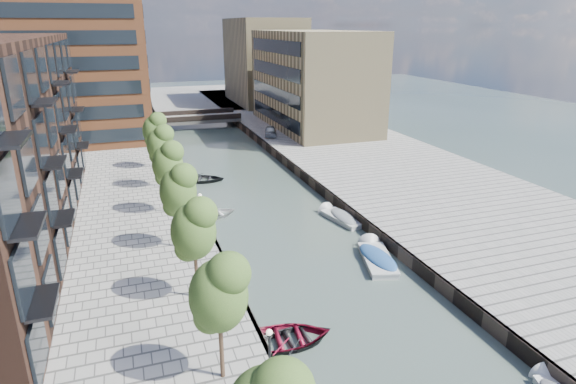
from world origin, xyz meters
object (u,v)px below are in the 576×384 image
tree_5 (160,143)px  tree_3 (178,189)px  tree_4 (168,162)px  sloop_3 (213,217)px  motorboat_4 (340,217)px  sloop_2 (285,343)px  tree_6 (154,129)px  car (271,131)px  tree_2 (193,228)px  motorboat_3 (376,257)px  bridge (198,118)px  sloop_4 (202,181)px  tree_1 (218,291)px  sloop_1 (295,343)px

tree_5 → tree_3: bearing=-90.0°
tree_4 → tree_3: bearing=-90.0°
sloop_3 → motorboat_4: size_ratio=0.88×
sloop_2 → tree_6: bearing=11.8°
sloop_3 → motorboat_4: 10.99m
tree_6 → tree_5: bearing=-90.0°
tree_5 → sloop_2: tree_5 is taller
sloop_3 → car: (12.89, 24.94, 1.68)m
tree_2 → motorboat_4: tree_2 is taller
sloop_2 → car: (12.55, 43.54, 1.68)m
motorboat_3 → bridge: bearing=94.9°
tree_4 → sloop_2: (3.77, -18.42, -5.31)m
tree_6 → sloop_4: bearing=-38.9°
motorboat_4 → tree_1: bearing=-128.5°
sloop_2 → car: size_ratio=1.26×
tree_3 → bridge: bearing=79.7°
sloop_3 → tree_3: bearing=140.5°
sloop_4 → tree_5: bearing=149.6°
tree_1 → tree_5: same height
tree_5 → sloop_3: size_ratio=1.34×
tree_1 → sloop_4: bearing=82.4°
tree_3 → motorboat_4: (13.66, 3.17, -5.11)m
motorboat_3 → motorboat_4: bearing=84.3°
bridge → tree_6: (-8.50, -26.00, 3.92)m
motorboat_4 → bridge: bearing=96.7°
tree_6 → sloop_4: (4.20, -3.38, -5.31)m
tree_1 → tree_3: 14.00m
tree_1 → sloop_2: bearing=34.4°
tree_2 → bridge: bearing=81.1°
tree_4 → sloop_2: 19.54m
tree_1 → motorboat_4: bearing=51.5°
tree_1 → sloop_1: tree_1 is taller
sloop_2 → tree_1: bearing=129.6°
tree_4 → sloop_4: tree_4 is taller
tree_5 → motorboat_4: tree_5 is taller
bridge → sloop_3: bearing=-97.3°
tree_6 → car: tree_6 is taller
sloop_1 → motorboat_3: 11.13m
tree_1 → motorboat_3: (12.89, 9.45, -5.09)m
tree_2 → sloop_3: 15.52m
bridge → sloop_3: 40.17m
tree_5 → car: 24.65m
motorboat_4 → tree_6: bearing=127.5°
tree_5 → sloop_3: (3.42, -6.83, -5.31)m
tree_3 → motorboat_3: (12.89, -4.55, -5.09)m
bridge → sloop_2: bridge is taller
bridge → tree_3: bearing=-100.3°
tree_6 → sloop_3: (3.42, -13.83, -5.31)m
tree_3 → tree_5: size_ratio=1.00×
tree_5 → motorboat_3: (12.89, -18.55, -5.09)m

